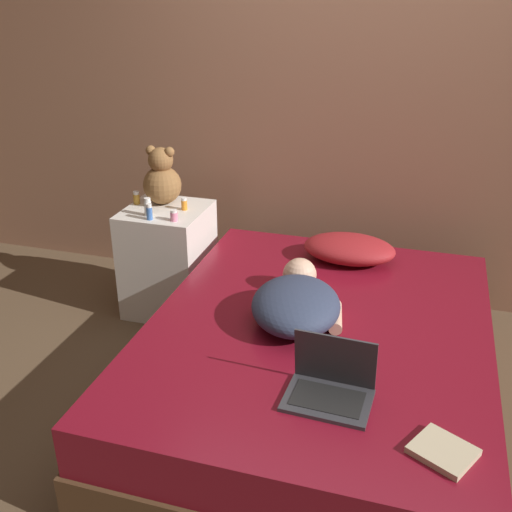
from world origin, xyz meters
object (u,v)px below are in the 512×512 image
object	(u,v)px
laptop	(330,385)
teddy_bear	(162,179)
person_lying	(297,301)
bottle_orange	(184,204)
book	(443,451)
bottle_amber	(136,198)
bottle_pink	(174,215)
bottle_white	(148,207)
bottle_blue	(149,212)
pillow	(349,249)

from	to	relation	value
laptop	teddy_bear	size ratio (longest dim) A/B	0.94
person_lying	teddy_bear	xyz separation A→B (m)	(-1.01, 0.77, 0.26)
teddy_bear	bottle_orange	distance (m)	0.21
teddy_bear	book	xyz separation A→B (m)	(1.68, -1.48, -0.34)
book	bottle_orange	bearing A→B (deg)	136.95
bottle_amber	bottle_orange	xyz separation A→B (m)	(0.32, -0.01, -0.00)
bottle_pink	bottle_white	bearing A→B (deg)	169.76
teddy_bear	bottle_orange	world-z (taller)	teddy_bear
bottle_white	bottle_orange	bearing A→B (deg)	42.40
bottle_amber	book	size ratio (longest dim) A/B	0.31
bottle_amber	bottle_white	distance (m)	0.22
bottle_blue	bottle_amber	bearing A→B (deg)	131.42
person_lying	pillow	bearing A→B (deg)	69.33
teddy_bear	book	size ratio (longest dim) A/B	1.42
teddy_bear	bottle_orange	size ratio (longest dim) A/B	4.71
person_lying	bottle_orange	xyz separation A→B (m)	(-0.85, 0.70, 0.14)
person_lying	bottle_pink	world-z (taller)	bottle_pink
bottle_amber	book	bearing A→B (deg)	-37.96
bottle_amber	bottle_pink	xyz separation A→B (m)	(0.33, -0.19, -0.01)
bottle_orange	pillow	bearing A→B (deg)	-0.04
pillow	bottle_orange	size ratio (longest dim) A/B	6.81
bottle_white	book	distance (m)	2.11
bottle_amber	bottle_orange	world-z (taller)	bottle_amber
bottle_blue	bottle_orange	size ratio (longest dim) A/B	1.25
pillow	bottle_orange	distance (m)	0.99
laptop	teddy_bear	xyz separation A→B (m)	(-1.26, 1.29, 0.29)
person_lying	laptop	size ratio (longest dim) A/B	2.07
person_lying	bottle_pink	size ratio (longest dim) A/B	10.58
bottle_amber	bottle_white	xyz separation A→B (m)	(0.15, -0.16, 0.01)
bottle_white	bottle_orange	xyz separation A→B (m)	(0.16, 0.15, -0.02)
bottle_white	person_lying	bearing A→B (deg)	-28.83
teddy_bear	book	distance (m)	2.26
person_lying	bottle_white	world-z (taller)	bottle_white
person_lying	book	size ratio (longest dim) A/B	2.76
bottle_amber	bottle_pink	bearing A→B (deg)	-30.34
laptop	book	size ratio (longest dim) A/B	1.33
bottle_blue	book	distance (m)	2.05
teddy_bear	bottle_amber	xyz separation A→B (m)	(-0.15, -0.06, -0.11)
person_lying	bottle_orange	bearing A→B (deg)	130.47
pillow	bottle_blue	world-z (taller)	bottle_blue
book	bottle_white	bearing A→B (deg)	142.92
bottle_white	bottle_pink	bearing A→B (deg)	-10.24
pillow	book	xyz separation A→B (m)	(0.53, -1.41, -0.06)
pillow	bottle_blue	bearing A→B (deg)	-169.74
person_lying	book	bearing A→B (deg)	-56.75
teddy_bear	bottle_pink	world-z (taller)	teddy_bear
teddy_bear	bottle_blue	size ratio (longest dim) A/B	3.76
person_lying	laptop	world-z (taller)	laptop
bottle_white	bottle_orange	size ratio (longest dim) A/B	1.43
bottle_orange	book	size ratio (longest dim) A/B	0.30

